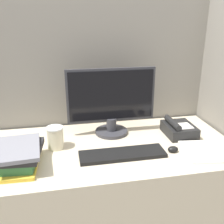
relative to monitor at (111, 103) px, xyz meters
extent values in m
cube|color=gray|center=(-0.04, 0.21, -0.15)|extent=(1.80, 0.04, 1.59)
cube|color=beige|center=(-0.04, -0.17, -0.57)|extent=(1.40, 0.69, 0.75)
cylinder|color=#333338|center=(0.00, 0.00, -0.19)|extent=(0.20, 0.20, 0.02)
cylinder|color=#333338|center=(0.00, 0.00, -0.14)|extent=(0.06, 0.06, 0.08)
cube|color=#333338|center=(0.00, 0.00, 0.05)|extent=(0.53, 0.02, 0.32)
cube|color=black|center=(0.00, -0.01, 0.05)|extent=(0.50, 0.01, 0.29)
cube|color=black|center=(0.00, -0.29, -0.19)|extent=(0.44, 0.13, 0.02)
ellipsoid|color=black|center=(0.27, -0.30, -0.18)|extent=(0.06, 0.04, 0.03)
cylinder|color=beige|center=(-0.33, -0.13, -0.14)|extent=(0.09, 0.09, 0.12)
cylinder|color=white|center=(-0.33, -0.13, -0.08)|extent=(0.09, 0.09, 0.01)
cube|color=gold|center=(-0.51, -0.29, -0.19)|extent=(0.20, 0.28, 0.02)
cube|color=#38723F|center=(-0.51, -0.29, -0.16)|extent=(0.20, 0.24, 0.04)
cube|color=#262628|center=(-0.51, -0.28, -0.12)|extent=(0.23, 0.27, 0.03)
cube|color=slate|center=(-0.50, -0.29, -0.10)|extent=(0.22, 0.28, 0.02)
cube|color=black|center=(0.40, -0.10, -0.16)|extent=(0.17, 0.20, 0.06)
cube|color=white|center=(0.42, -0.13, -0.13)|extent=(0.08, 0.09, 0.00)
cylinder|color=black|center=(0.35, -0.10, -0.11)|extent=(0.04, 0.18, 0.04)
cube|color=white|center=(0.44, -0.34, -0.19)|extent=(0.26, 0.26, 0.01)
camera|label=1|loc=(-0.28, -1.45, 0.49)|focal=42.00mm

